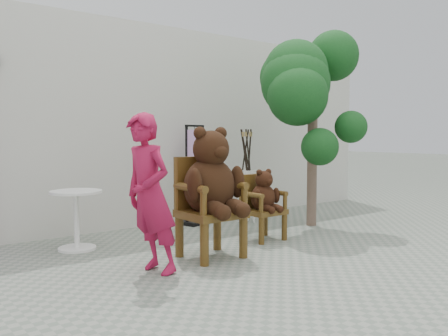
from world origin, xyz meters
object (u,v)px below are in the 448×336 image
object	(u,v)px
display_stand	(195,186)
tree	(302,84)
chair_big	(211,185)
cafe_table	(76,213)
chair_small	(263,198)
stool_bucket	(247,181)
person	(151,195)

from	to	relation	value
display_stand	tree	xyz separation A→B (m)	(1.08, -1.16, 1.52)
chair_big	tree	xyz separation A→B (m)	(2.08, 0.59, 1.30)
cafe_table	display_stand	xyz separation A→B (m)	(2.04, 0.49, 0.14)
cafe_table	tree	xyz separation A→B (m)	(3.13, -0.67, 1.67)
chair_small	cafe_table	bearing A→B (deg)	155.62
chair_small	chair_big	bearing A→B (deg)	-163.97
chair_big	tree	bearing A→B (deg)	15.76
chair_big	stool_bucket	xyz separation A→B (m)	(1.70, 1.37, -0.17)
stool_bucket	tree	xyz separation A→B (m)	(0.38, -0.78, 1.46)
chair_small	display_stand	bearing A→B (deg)	92.60
chair_big	display_stand	world-z (taller)	display_stand
cafe_table	display_stand	distance (m)	2.10
display_stand	tree	size ratio (longest dim) A/B	0.51
person	stool_bucket	bearing A→B (deg)	111.20
chair_small	stool_bucket	size ratio (longest dim) A/B	0.63
tree	cafe_table	bearing A→B (deg)	167.84
chair_big	person	size ratio (longest dim) A/B	0.93
chair_big	display_stand	bearing A→B (deg)	60.36
chair_small	person	distance (m)	1.99
display_stand	stool_bucket	size ratio (longest dim) A/B	1.04
chair_big	chair_small	xyz separation A→B (m)	(1.06, 0.31, -0.27)
chair_small	stool_bucket	xyz separation A→B (m)	(0.64, 1.06, 0.10)
chair_big	stool_bucket	size ratio (longest dim) A/B	1.00
chair_big	stool_bucket	distance (m)	2.19
chair_small	tree	xyz separation A→B (m)	(1.02, 0.28, 1.57)
chair_small	person	bearing A→B (deg)	-165.83
display_stand	cafe_table	bearing A→B (deg)	-179.68
person	display_stand	xyz separation A→B (m)	(1.85, 1.93, -0.20)
chair_small	stool_bucket	world-z (taller)	stool_bucket
person	stool_bucket	size ratio (longest dim) A/B	1.08
chair_small	display_stand	size ratio (longest dim) A/B	0.61
chair_small	cafe_table	world-z (taller)	chair_small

